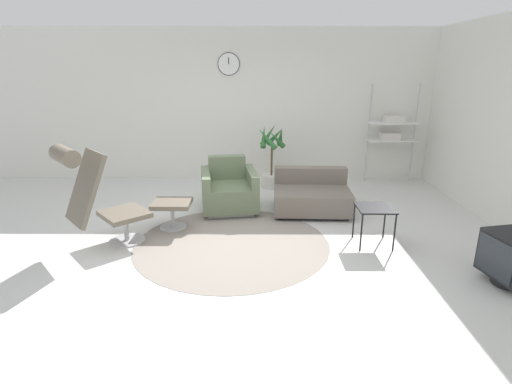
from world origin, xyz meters
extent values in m
plane|color=silver|center=(0.00, 0.00, 0.00)|extent=(12.00, 12.00, 0.00)
cube|color=silver|center=(0.00, 2.77, 1.40)|extent=(12.00, 0.06, 2.80)
cylinder|color=black|center=(-0.24, 2.73, 2.16)|extent=(0.40, 0.01, 0.40)
cylinder|color=white|center=(-0.24, 2.72, 2.16)|extent=(0.38, 0.02, 0.38)
cube|color=black|center=(-0.24, 2.71, 2.22)|extent=(0.01, 0.01, 0.11)
cylinder|color=gray|center=(-0.02, -0.33, 0.00)|extent=(2.44, 2.44, 0.01)
cylinder|color=#BCBCC1|center=(-1.36, -0.27, 0.01)|extent=(0.62, 0.62, 0.02)
cylinder|color=#BCBCC1|center=(-1.36, -0.27, 0.17)|extent=(0.06, 0.06, 0.31)
cube|color=#6B6051|center=(-1.36, -0.27, 0.37)|extent=(0.75, 0.75, 0.06)
cube|color=#6B6051|center=(-1.67, -0.55, 0.80)|extent=(0.65, 0.67, 0.81)
cylinder|color=#6B6051|center=(-1.80, -0.66, 1.19)|extent=(0.47, 0.50, 0.19)
cylinder|color=#BCBCC1|center=(-0.86, 0.17, 0.01)|extent=(0.36, 0.36, 0.02)
cylinder|color=#BCBCC1|center=(-0.86, 0.17, 0.17)|extent=(0.05, 0.05, 0.30)
cube|color=#6B6051|center=(-0.86, 0.17, 0.35)|extent=(0.51, 0.43, 0.06)
cube|color=silver|center=(-0.14, 0.89, 0.03)|extent=(0.77, 0.79, 0.06)
cube|color=#667556|center=(-0.14, 0.89, 0.24)|extent=(0.70, 0.92, 0.36)
cube|color=#667556|center=(-0.19, 1.22, 0.60)|extent=(0.60, 0.27, 0.37)
cube|color=#667556|center=(0.20, 0.95, 0.34)|extent=(0.25, 0.85, 0.56)
cube|color=#667556|center=(-0.48, 0.84, 0.34)|extent=(0.25, 0.85, 0.56)
cube|color=black|center=(1.11, 0.82, 0.03)|extent=(1.04, 0.77, 0.05)
cube|color=#70665B|center=(1.11, 0.82, 0.21)|extent=(1.15, 0.91, 0.32)
cube|color=#70665B|center=(1.12, 1.16, 0.49)|extent=(1.13, 0.24, 0.25)
cube|color=black|center=(1.73, -0.34, 0.48)|extent=(0.43, 0.43, 0.02)
cylinder|color=black|center=(1.53, -0.53, 0.23)|extent=(0.02, 0.02, 0.47)
cylinder|color=black|center=(1.93, -0.53, 0.23)|extent=(0.02, 0.02, 0.47)
cylinder|color=black|center=(1.53, -0.14, 0.23)|extent=(0.02, 0.02, 0.47)
cylinder|color=black|center=(1.93, -0.14, 0.23)|extent=(0.02, 0.02, 0.47)
cylinder|color=black|center=(2.85, -1.29, 0.04)|extent=(0.30, 0.30, 0.09)
cube|color=#282D33|center=(2.65, -1.33, 0.32)|extent=(0.11, 0.44, 0.39)
cylinder|color=silver|center=(0.54, 2.11, 0.11)|extent=(0.35, 0.35, 0.23)
cylinder|color=#382819|center=(0.54, 2.11, 0.22)|extent=(0.32, 0.32, 0.02)
cylinder|color=brown|center=(0.54, 2.11, 0.50)|extent=(0.04, 0.04, 0.54)
cone|color=#2D6B33|center=(0.70, 2.12, 0.93)|extent=(0.12, 0.38, 0.39)
cone|color=#2D6B33|center=(0.61, 2.24, 0.92)|extent=(0.36, 0.25, 0.37)
cone|color=#2D6B33|center=(0.49, 2.23, 0.94)|extent=(0.35, 0.24, 0.41)
cone|color=#2D6B33|center=(0.40, 2.12, 0.93)|extent=(0.13, 0.37, 0.39)
cone|color=#2D6B33|center=(0.45, 1.97, 0.92)|extent=(0.39, 0.30, 0.38)
cone|color=#2D6B33|center=(0.63, 1.99, 0.91)|extent=(0.35, 0.28, 0.35)
cylinder|color=#BCBCC1|center=(2.37, 2.60, 0.91)|extent=(0.03, 0.03, 1.82)
cylinder|color=#BCBCC1|center=(3.24, 2.60, 0.91)|extent=(0.03, 0.03, 1.82)
cube|color=white|center=(2.81, 2.48, 0.80)|extent=(0.92, 0.28, 0.02)
cube|color=white|center=(2.81, 2.48, 1.12)|extent=(0.92, 0.28, 0.02)
cube|color=beige|center=(2.74, 2.47, 0.88)|extent=(0.35, 0.24, 0.14)
cube|color=silver|center=(2.79, 2.47, 1.19)|extent=(0.35, 0.24, 0.12)
camera|label=1|loc=(0.31, -4.90, 2.12)|focal=28.00mm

